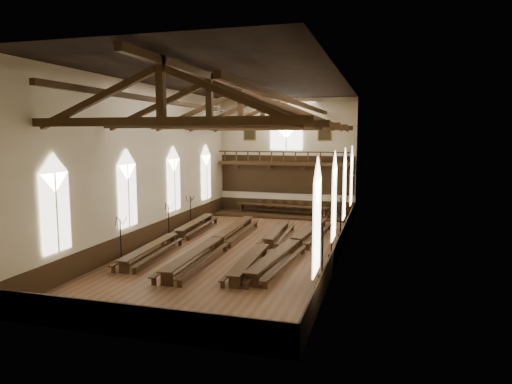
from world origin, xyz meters
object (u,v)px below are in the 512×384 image
at_px(high_table, 282,206).
at_px(candelabrum_right_far, 341,225).
at_px(refectory_row_c, 265,244).
at_px(candelabrum_left_far, 191,218).
at_px(candelabrum_left_mid, 169,227).
at_px(candelabrum_right_near, 322,261).
at_px(refectory_row_a, 175,235).
at_px(candelabrum_right_mid, 331,243).
at_px(refectory_row_d, 296,242).
at_px(candelabrum_left_near, 121,247).
at_px(refectory_row_b, 217,240).
at_px(dais, 282,215).

distance_m(high_table, candelabrum_right_far, 8.60).
relative_size(refectory_row_c, candelabrum_left_far, 5.69).
xyz_separation_m(refectory_row_c, candelabrum_left_mid, (-7.25, 2.03, 0.22)).
distance_m(candelabrum_left_far, candelabrum_right_near, 14.52).
bearing_deg(candelabrum_left_far, refectory_row_c, -37.65).
height_order(refectory_row_a, candelabrum_right_mid, candelabrum_right_mid).
distance_m(refectory_row_c, refectory_row_d, 1.83).
distance_m(candelabrum_left_near, candelabrum_right_near, 11.10).
height_order(refectory_row_c, candelabrum_right_near, candelabrum_right_near).
distance_m(refectory_row_c, candelabrum_right_far, 6.73).
xyz_separation_m(refectory_row_b, dais, (1.33, 12.19, -0.46)).
xyz_separation_m(refectory_row_c, candelabrum_left_far, (-7.25, 5.60, 0.24)).
xyz_separation_m(refectory_row_a, candelabrum_right_far, (10.05, 4.70, 0.30)).
distance_m(refectory_row_b, candelabrum_left_mid, 4.74).
relative_size(refectory_row_b, candelabrum_right_near, 5.45).
bearing_deg(refectory_row_a, candelabrum_left_mid, 130.66).
height_order(refectory_row_d, candelabrum_left_mid, candelabrum_left_mid).
bearing_deg(refectory_row_c, refectory_row_b, -178.35).
bearing_deg(refectory_row_d, refectory_row_a, 179.54).
xyz_separation_m(refectory_row_c, candelabrum_right_mid, (3.85, 0.14, 0.32)).
xyz_separation_m(refectory_row_d, candelabrum_left_far, (-8.92, 4.84, 0.18)).
height_order(candelabrum_left_near, candelabrum_left_mid, candelabrum_left_near).
distance_m(candelabrum_left_mid, candelabrum_right_near, 12.52).
bearing_deg(candelabrum_right_far, refectory_row_c, -124.91).
distance_m(dais, candelabrum_right_near, 16.82).
distance_m(refectory_row_b, refectory_row_d, 4.75).
bearing_deg(refectory_row_b, refectory_row_d, 10.15).
bearing_deg(high_table, dais, 0.00).
xyz_separation_m(refectory_row_c, candelabrum_right_near, (3.85, -3.77, 0.33)).
xyz_separation_m(refectory_row_a, dais, (4.52, 11.29, -0.41)).
xyz_separation_m(refectory_row_a, refectory_row_d, (7.87, -0.06, 0.03)).
bearing_deg(refectory_row_a, refectory_row_d, -0.46).
height_order(candelabrum_left_far, candelabrum_right_far, candelabrum_right_far).
height_order(candelabrum_left_far, candelabrum_right_near, candelabrum_right_near).
bearing_deg(dais, candelabrum_left_far, -130.58).
xyz_separation_m(dais, candelabrum_right_mid, (5.53, -11.96, 0.70)).
distance_m(refectory_row_c, high_table, 12.22).
bearing_deg(high_table, candelabrum_right_near, -70.79).
bearing_deg(refectory_row_a, candelabrum_left_far, 102.36).
bearing_deg(candelabrum_left_far, refectory_row_a, -77.64).
bearing_deg(refectory_row_c, candelabrum_right_far, 55.09).
bearing_deg(refectory_row_d, candelabrum_left_near, -153.17).
height_order(refectory_row_b, candelabrum_right_far, candelabrum_right_far).
distance_m(refectory_row_a, dais, 12.17).
xyz_separation_m(dais, candelabrum_right_far, (5.53, -6.59, 0.71)).
distance_m(refectory_row_d, candelabrum_right_near, 5.02).
xyz_separation_m(refectory_row_d, dais, (-3.34, 11.35, -0.45)).
height_order(refectory_row_a, high_table, high_table).
relative_size(candelabrum_left_far, candelabrum_right_far, 0.90).
bearing_deg(high_table, candelabrum_left_mid, -118.96).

